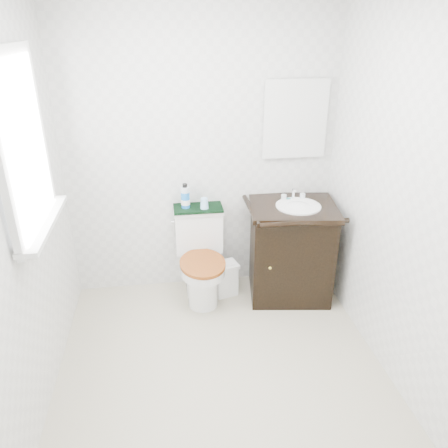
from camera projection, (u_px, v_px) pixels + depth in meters
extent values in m
plane|color=#BAB396|center=(223.00, 375.00, 2.94)|extent=(2.40, 2.40, 0.00)
plane|color=silver|center=(202.00, 153.00, 3.51)|extent=(2.40, 0.00, 2.40)
plane|color=silver|center=(277.00, 362.00, 1.35)|extent=(2.40, 0.00, 2.40)
plane|color=silver|center=(15.00, 223.00, 2.29)|extent=(0.00, 2.40, 2.40)
plane|color=silver|center=(407.00, 200.00, 2.57)|extent=(0.00, 2.40, 2.40)
cube|color=white|center=(21.00, 145.00, 2.37)|extent=(0.02, 0.70, 0.90)
cube|color=silver|center=(295.00, 119.00, 3.48)|extent=(0.50, 0.02, 0.60)
cylinder|color=white|center=(203.00, 286.00, 3.59)|extent=(0.24, 0.24, 0.37)
cube|color=white|center=(200.00, 270.00, 3.81)|extent=(0.24, 0.28, 0.37)
cube|color=white|center=(199.00, 232.00, 3.67)|extent=(0.39, 0.18, 0.35)
cube|color=white|center=(198.00, 211.00, 3.59)|extent=(0.41, 0.20, 0.03)
cylinder|color=white|center=(203.00, 268.00, 3.47)|extent=(0.35, 0.35, 0.08)
cylinder|color=maroon|center=(203.00, 263.00, 3.45)|extent=(0.38, 0.38, 0.03)
cube|color=black|center=(290.00, 253.00, 3.67)|extent=(0.72, 0.63, 0.78)
cube|color=black|center=(293.00, 208.00, 3.50)|extent=(0.76, 0.68, 0.04)
cylinder|color=white|center=(298.00, 206.00, 3.47)|extent=(0.36, 0.36, 0.01)
ellipsoid|color=white|center=(298.00, 212.00, 3.49)|extent=(0.31, 0.31, 0.16)
cylinder|color=silver|center=(293.00, 194.00, 3.58)|extent=(0.02, 0.02, 0.10)
cube|color=white|center=(225.00, 280.00, 3.76)|extent=(0.22, 0.19, 0.27)
cube|color=white|center=(225.00, 265.00, 3.69)|extent=(0.24, 0.21, 0.03)
cube|color=black|center=(198.00, 208.00, 3.58)|extent=(0.40, 0.22, 0.02)
cylinder|color=blue|center=(185.00, 200.00, 3.54)|extent=(0.07, 0.07, 0.13)
cylinder|color=silver|center=(185.00, 190.00, 3.51)|extent=(0.07, 0.07, 0.04)
cylinder|color=black|center=(185.00, 185.00, 3.49)|extent=(0.04, 0.04, 0.03)
cone|color=#98CDF9|center=(204.00, 203.00, 3.54)|extent=(0.07, 0.07, 0.09)
ellipsoid|color=#16676D|center=(287.00, 199.00, 3.59)|extent=(0.07, 0.05, 0.02)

